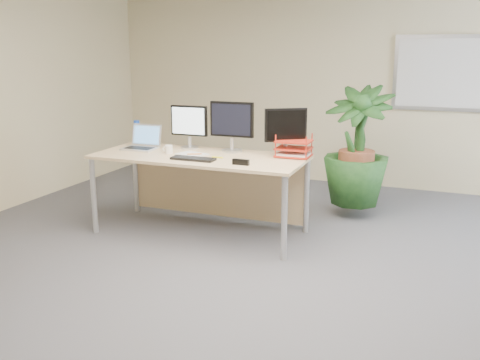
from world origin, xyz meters
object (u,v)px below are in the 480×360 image
at_px(desk, 205,170).
at_px(monitor_left, 189,124).
at_px(floor_plant, 357,151).
at_px(laptop, 143,143).
at_px(monitor_right, 232,123).

relative_size(desk, monitor_left, 4.70).
height_order(desk, floor_plant, floor_plant).
bearing_deg(laptop, monitor_right, 11.63).
height_order(monitor_left, laptop, monitor_left).
xyz_separation_m(monitor_right, laptop, (-0.95, -0.20, -0.23)).
xyz_separation_m(monitor_left, laptop, (-0.46, -0.20, -0.20)).
xyz_separation_m(desk, monitor_right, (0.23, 0.17, 0.47)).
bearing_deg(monitor_right, laptop, -168.37).
distance_m(desk, floor_plant, 1.72).
xyz_separation_m(floor_plant, monitor_left, (-1.63, -0.87, 0.33)).
bearing_deg(laptop, desk, 2.15).
distance_m(desk, monitor_right, 0.55).
bearing_deg(floor_plant, desk, -142.80).
bearing_deg(monitor_left, desk, -33.75).
bearing_deg(monitor_right, desk, -144.09).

